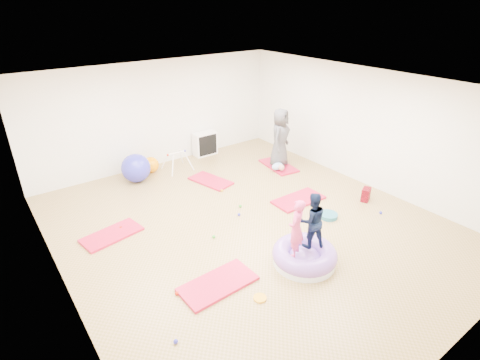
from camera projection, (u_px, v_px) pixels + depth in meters
room at (249, 162)px, 7.09m from camera, size 7.01×8.01×2.81m
gym_mat_front_left at (218, 284)px, 6.06m from camera, size 1.27×0.66×0.05m
gym_mat_mid_left at (112, 235)px, 7.33m from camera, size 1.21×0.75×0.05m
gym_mat_center_back at (211, 181)px, 9.49m from camera, size 0.81×1.21×0.05m
gym_mat_right at (298, 200)px, 8.59m from camera, size 1.21×0.62×0.05m
gym_mat_rear_right at (278, 166)px, 10.34m from camera, size 0.74×1.25×0.05m
inflatable_cushion at (304, 256)px, 6.54m from camera, size 1.13×1.13×0.36m
child_pink at (296, 226)px, 6.11m from camera, size 0.45×0.41×1.04m
child_navy at (312, 218)px, 6.34m from camera, size 0.62×0.56×1.03m
adult_caregiver at (280, 138)px, 9.98m from camera, size 0.92×0.82×1.59m
infant at (278, 167)px, 9.97m from camera, size 0.34×0.35×0.20m
ball_pit_balls at (226, 232)px, 7.38m from camera, size 5.21×3.34×0.07m
exercise_ball_blue at (136, 168)px, 9.37m from camera, size 0.72×0.72×0.72m
exercise_ball_orange at (151, 165)px, 9.93m from camera, size 0.42×0.42×0.42m
infant_play_gym at (177, 158)px, 9.97m from camera, size 0.68×0.65×0.52m
cube_shelf at (205, 144)px, 10.99m from camera, size 0.69×0.34×0.69m
balance_disc at (328, 216)px, 7.93m from camera, size 0.39×0.39×0.09m
backpack at (366, 194)px, 8.55m from camera, size 0.31×0.26×0.31m
yellow_toy at (260, 298)px, 5.79m from camera, size 0.21×0.21×0.03m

